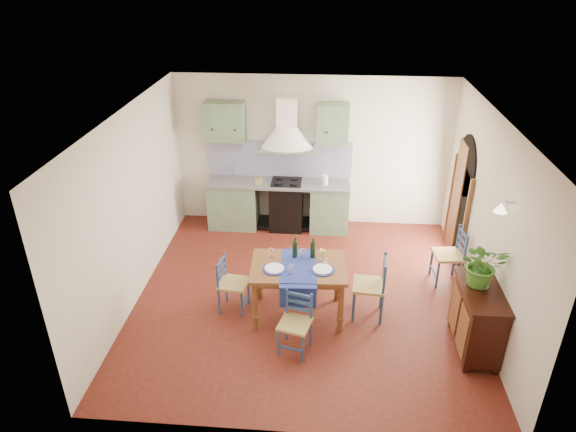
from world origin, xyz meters
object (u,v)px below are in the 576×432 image
object	(u,v)px
dining_table	(299,272)
potted_plant	(483,265)
chair_near	(296,323)
sideboard	(477,317)

from	to	relation	value
dining_table	potted_plant	world-z (taller)	potted_plant
dining_table	chair_near	xyz separation A→B (m)	(0.01, -0.73, -0.31)
dining_table	sideboard	size ratio (longest dim) A/B	1.28
dining_table	potted_plant	xyz separation A→B (m)	(2.30, -0.41, 0.50)
chair_near	potted_plant	distance (m)	2.45
chair_near	dining_table	bearing A→B (deg)	90.61
dining_table	potted_plant	distance (m)	2.39
chair_near	sideboard	bearing A→B (deg)	5.09
sideboard	potted_plant	xyz separation A→B (m)	(-0.02, 0.11, 0.72)
dining_table	sideboard	world-z (taller)	dining_table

